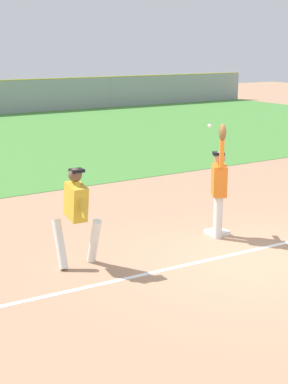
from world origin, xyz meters
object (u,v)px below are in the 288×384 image
Objects in this scene: baseball at (210,126)px; parked_car_silver at (23,96)px; first_base at (217,232)px; fielder at (219,182)px; runner at (76,210)px.

baseball is 25.97m from parked_car_silver.
first_base is 0.08× the size of parked_car_silver.
fielder is 0.50× the size of parked_car_silver.
parked_car_silver is at bearing 74.14° from runner.
first_base is at bearing 3.41° from runner.
fielder is (-0.10, -0.13, 1.08)m from first_base.
runner is at bearing 30.25° from fielder.
first_base is 1.09m from fielder.
baseball is 0.02× the size of parked_car_silver.
parked_car_silver is at bearing -70.20° from fielder.
baseball is at bearing 103.12° from first_base.
fielder is at bearing 0.87° from runner.
baseball is at bearing 8.33° from runner.
first_base is 0.17× the size of fielder.
baseball reaches higher than runner.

